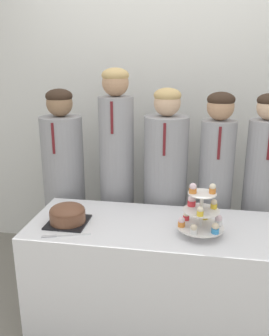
# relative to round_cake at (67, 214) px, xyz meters

# --- Properties ---
(wall_back) EXTENTS (9.00, 0.06, 2.70)m
(wall_back) POSITION_rel_round_cake_xyz_m (0.52, 1.09, 0.59)
(wall_back) COLOR silver
(wall_back) RESTS_ON ground_plane
(table) EXTENTS (1.51, 0.62, 0.70)m
(table) POSITION_rel_round_cake_xyz_m (0.52, 0.06, -0.41)
(table) COLOR white
(table) RESTS_ON ground_plane
(round_cake) EXTENTS (0.24, 0.24, 0.12)m
(round_cake) POSITION_rel_round_cake_xyz_m (0.00, 0.00, 0.00)
(round_cake) COLOR black
(round_cake) RESTS_ON table
(cake_knife) EXTENTS (0.27, 0.10, 0.01)m
(cake_knife) POSITION_rel_round_cake_xyz_m (0.00, -0.17, -0.06)
(cake_knife) COLOR silver
(cake_knife) RESTS_ON table
(cupcake_stand) EXTENTS (0.27, 0.27, 0.31)m
(cupcake_stand) POSITION_rel_round_cake_xyz_m (0.79, -0.01, 0.07)
(cupcake_stand) COLOR silver
(cupcake_stand) RESTS_ON table
(student_0) EXTENTS (0.31, 0.32, 1.46)m
(student_0) POSITION_rel_round_cake_xyz_m (-0.23, 0.58, -0.07)
(student_0) COLOR #939399
(student_0) RESTS_ON ground_plane
(student_1) EXTENTS (0.25, 0.26, 1.61)m
(student_1) POSITION_rel_round_cake_xyz_m (0.18, 0.58, 0.03)
(student_1) COLOR #939399
(student_1) RESTS_ON ground_plane
(student_2) EXTENTS (0.32, 0.32, 1.48)m
(student_2) POSITION_rel_round_cake_xyz_m (0.54, 0.58, -0.07)
(student_2) COLOR #939399
(student_2) RESTS_ON ground_plane
(student_3) EXTENTS (0.24, 0.25, 1.46)m
(student_3) POSITION_rel_round_cake_xyz_m (0.90, 0.58, -0.05)
(student_3) COLOR #939399
(student_3) RESTS_ON ground_plane
(student_4) EXTENTS (0.24, 0.25, 1.45)m
(student_4) POSITION_rel_round_cake_xyz_m (1.22, 0.58, -0.06)
(student_4) COLOR #939399
(student_4) RESTS_ON ground_plane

